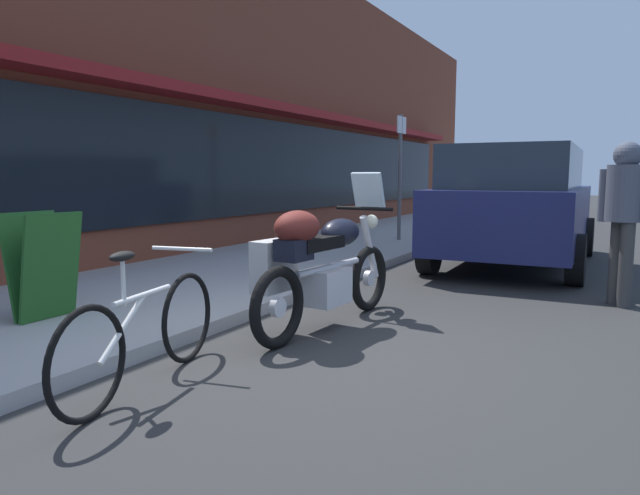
# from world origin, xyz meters

# --- Properties ---
(ground_plane) EXTENTS (80.00, 80.00, 0.00)m
(ground_plane) POSITION_xyz_m (0.00, 0.00, 0.00)
(ground_plane) COLOR #2B2B2B
(storefront_building) EXTENTS (23.29, 0.90, 5.88)m
(storefront_building) POSITION_xyz_m (7.64, 4.33, 2.89)
(storefront_building) COLOR brown
(storefront_building) RESTS_ON ground_plane
(sidewalk_curb) EXTENTS (30.00, 3.17, 0.12)m
(sidewalk_curb) POSITION_xyz_m (9.00, 2.59, 0.06)
(sidewalk_curb) COLOR #9B9B9B
(sidewalk_curb) RESTS_ON ground_plane
(touring_motorcycle) EXTENTS (2.22, 0.77, 1.41)m
(touring_motorcycle) POSITION_xyz_m (0.54, 0.28, 0.61)
(touring_motorcycle) COLOR black
(touring_motorcycle) RESTS_ON ground_plane
(parked_bicycle) EXTENTS (1.74, 0.53, 0.92)m
(parked_bicycle) POSITION_xyz_m (-1.26, 0.60, 0.37)
(parked_bicycle) COLOR black
(parked_bicycle) RESTS_ON ground_plane
(parked_minivan) EXTENTS (4.64, 2.18, 1.79)m
(parked_minivan) POSITION_xyz_m (5.31, -0.61, 0.95)
(parked_minivan) COLOR #191E4C
(parked_minivan) RESTS_ON ground_plane
(pedestrian_walking) EXTENTS (0.50, 0.52, 1.73)m
(pedestrian_walking) POSITION_xyz_m (2.91, -2.09, 1.09)
(pedestrian_walking) COLOR #363636
(pedestrian_walking) RESTS_ON ground_plane
(sandwich_board_sign) EXTENTS (0.55, 0.41, 0.94)m
(sandwich_board_sign) POSITION_xyz_m (-0.67, 2.38, 0.59)
(sandwich_board_sign) COLOR #1E511E
(sandwich_board_sign) RESTS_ON sidewalk_curb
(parking_sign_pole) EXTENTS (0.44, 0.07, 2.42)m
(parking_sign_pole) POSITION_xyz_m (6.76, 1.83, 1.56)
(parking_sign_pole) COLOR #59595B
(parking_sign_pole) RESTS_ON sidewalk_curb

